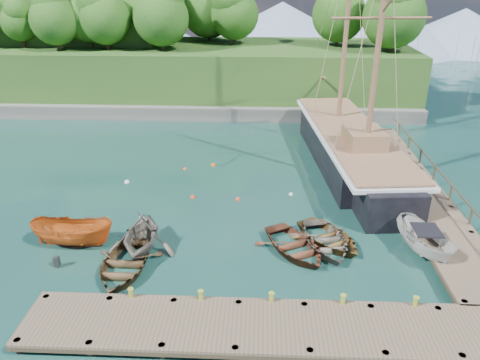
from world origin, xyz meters
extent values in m
plane|color=#163830|center=(0.00, 0.00, 0.00)|extent=(160.00, 160.00, 0.00)
cube|color=brown|center=(2.00, -6.50, 0.54)|extent=(20.00, 3.20, 0.12)
cube|color=black|center=(2.00, -6.50, 0.38)|extent=(20.00, 3.20, 0.20)
cylinder|color=black|center=(-7.70, -7.80, 0.05)|extent=(0.28, 0.28, 1.10)
cylinder|color=black|center=(-7.70, -5.20, 0.05)|extent=(0.28, 0.28, 1.10)
cube|color=brown|center=(11.50, 7.00, 0.54)|extent=(3.20, 24.00, 0.12)
cube|color=black|center=(11.50, 7.00, 0.38)|extent=(3.20, 24.00, 0.20)
cylinder|color=black|center=(10.20, -4.70, 0.05)|extent=(0.28, 0.28, 1.10)
cylinder|color=black|center=(10.20, 18.70, 0.05)|extent=(0.28, 0.28, 1.10)
cylinder|color=black|center=(12.80, 18.70, 0.05)|extent=(0.28, 0.28, 1.10)
cylinder|color=olive|center=(-4.00, -5.10, 0.00)|extent=(0.26, 0.26, 0.45)
cylinder|color=olive|center=(-1.00, -5.10, 0.00)|extent=(0.26, 0.26, 0.45)
cylinder|color=olive|center=(2.00, -5.10, 0.00)|extent=(0.26, 0.26, 0.45)
cylinder|color=olive|center=(5.00, -5.10, 0.00)|extent=(0.26, 0.26, 0.45)
cylinder|color=olive|center=(8.00, -5.10, 0.00)|extent=(0.26, 0.26, 0.45)
imported|color=#4D3922|center=(-5.15, -2.42, 0.00)|extent=(3.35, 4.64, 0.95)
imported|color=#5D584F|center=(-4.66, -0.55, 0.00)|extent=(3.70, 4.25, 2.18)
imported|color=#5A2F1C|center=(3.30, -0.31, 0.00)|extent=(4.93, 5.44, 0.92)
imported|color=#5B554B|center=(4.94, 0.24, 0.00)|extent=(3.99, 4.96, 0.91)
imported|color=brown|center=(5.18, 0.66, 0.00)|extent=(4.87, 5.20, 0.88)
imported|color=#BB5418|center=(-8.39, -0.22, 0.00)|extent=(4.61, 1.99, 1.74)
imported|color=beige|center=(9.90, -0.20, 0.00)|extent=(2.80, 4.65, 1.68)
cube|color=black|center=(8.06, 12.14, 0.75)|extent=(6.19, 15.24, 3.09)
cube|color=black|center=(7.17, 21.65, 0.75)|extent=(3.08, 4.90, 2.78)
cube|color=black|center=(8.85, 3.69, 0.75)|extent=(3.72, 4.12, 2.93)
cube|color=silver|center=(8.06, 12.14, 2.26)|extent=(6.68, 19.90, 0.25)
cube|color=brown|center=(8.06, 12.14, 2.51)|extent=(6.21, 19.43, 0.12)
cube|color=brown|center=(8.36, 8.98, 3.11)|extent=(2.68, 3.21, 1.20)
cylinder|color=brown|center=(6.83, 25.20, 3.71)|extent=(0.88, 6.89, 1.69)
cylinder|color=brown|center=(7.70, 15.95, 10.71)|extent=(0.36, 0.36, 16.40)
cylinder|color=brown|center=(8.42, 8.34, 10.05)|extent=(0.36, 0.36, 15.09)
cylinder|color=#8C7A59|center=(7.13, 22.07, 10.99)|extent=(1.11, 11.29, 9.53)
sphere|color=white|center=(-5.51, 2.81, 0.00)|extent=(0.34, 0.34, 0.34)
sphere|color=red|center=(-2.88, 5.70, 0.00)|extent=(0.35, 0.35, 0.35)
sphere|color=red|center=(0.05, 5.55, 0.00)|extent=(0.32, 0.32, 0.32)
sphere|color=silver|center=(3.46, 6.44, 0.00)|extent=(0.28, 0.28, 0.28)
sphere|color=#DE4D1F|center=(-4.10, 10.31, 0.00)|extent=(0.28, 0.28, 0.28)
sphere|color=#EA6500|center=(-2.10, 11.17, 0.00)|extent=(0.34, 0.34, 0.34)
sphere|color=silver|center=(-7.74, 7.83, 0.00)|extent=(0.36, 0.36, 0.36)
sphere|color=#E14400|center=(2.48, 2.14, 0.00)|extent=(0.36, 0.36, 0.36)
cube|color=#474744|center=(-8.00, 24.00, 0.60)|extent=(50.00, 4.00, 1.40)
cube|color=#1F4514|center=(-8.00, 30.00, 3.00)|extent=(50.00, 14.00, 6.00)
cube|color=#1F4514|center=(-22.00, 34.00, 5.00)|extent=(24.00, 12.00, 10.00)
cylinder|color=#382616|center=(-16.10, 28.11, 6.70)|extent=(0.36, 0.36, 1.40)
sphere|color=#1D4714|center=(-16.10, 28.11, 9.10)|extent=(5.42, 5.42, 5.42)
cylinder|color=#382616|center=(-14.18, 26.81, 6.70)|extent=(0.36, 0.36, 1.40)
sphere|color=#1D4714|center=(-14.18, 26.81, 8.96)|extent=(5.02, 5.02, 5.02)
cylinder|color=#382616|center=(-20.73, 34.78, 6.70)|extent=(0.36, 0.36, 1.40)
sphere|color=#1D4714|center=(-20.73, 34.78, 9.39)|extent=(6.25, 6.25, 6.25)
cylinder|color=#382616|center=(13.91, 26.65, 6.70)|extent=(0.36, 0.36, 1.40)
sphere|color=#1D4714|center=(13.91, 26.65, 9.30)|extent=(6.00, 6.00, 6.00)
cylinder|color=#382616|center=(-25.58, 30.32, 6.70)|extent=(0.36, 0.36, 1.40)
sphere|color=#1D4714|center=(-25.58, 30.32, 9.26)|extent=(5.89, 5.89, 5.89)
cylinder|color=#382616|center=(-1.61, 31.21, 6.70)|extent=(0.36, 0.36, 1.40)
sphere|color=#1D4714|center=(-1.61, 31.21, 9.00)|extent=(5.13, 5.13, 5.13)
cylinder|color=#382616|center=(-21.53, 35.53, 6.70)|extent=(0.36, 0.36, 1.40)
sphere|color=#1D4714|center=(-21.53, 35.53, 8.88)|extent=(4.80, 4.80, 4.80)
cylinder|color=#382616|center=(-10.15, 30.20, 6.70)|extent=(0.36, 0.36, 1.40)
sphere|color=#1D4714|center=(-10.15, 30.20, 9.24)|extent=(5.82, 5.82, 5.82)
cylinder|color=#382616|center=(-4.58, 33.35, 6.70)|extent=(0.36, 0.36, 1.40)
sphere|color=#1D4714|center=(-4.58, 33.35, 9.32)|extent=(6.05, 6.05, 6.05)
cylinder|color=#382616|center=(14.09, 27.65, 6.70)|extent=(0.36, 0.36, 1.40)
sphere|color=#1D4714|center=(14.09, 27.65, 8.87)|extent=(4.77, 4.77, 4.77)
cylinder|color=#382616|center=(-8.51, 26.55, 6.70)|extent=(0.36, 0.36, 1.40)
sphere|color=#1D4714|center=(-8.51, 26.55, 9.11)|extent=(5.47, 5.47, 5.47)
cylinder|color=#382616|center=(9.27, 30.39, 6.70)|extent=(0.36, 0.36, 1.40)
sphere|color=#1D4714|center=(9.27, 30.39, 9.14)|extent=(5.55, 5.55, 5.55)
cylinder|color=#382616|center=(-10.01, 37.76, 6.70)|extent=(0.36, 0.36, 1.40)
sphere|color=#1D4714|center=(-10.01, 37.76, 9.39)|extent=(6.25, 6.25, 6.25)
cylinder|color=#382616|center=(-28.21, 35.82, 6.70)|extent=(0.36, 0.36, 1.40)
sphere|color=#1D4714|center=(-28.21, 35.82, 9.09)|extent=(5.41, 5.41, 5.41)
cylinder|color=#382616|center=(-17.91, 31.40, 6.70)|extent=(0.36, 0.36, 1.40)
sphere|color=#1D4714|center=(-17.91, 31.40, 9.12)|extent=(5.47, 5.47, 5.47)
cylinder|color=#382616|center=(-23.27, 27.64, 6.70)|extent=(0.36, 0.36, 1.40)
sphere|color=#1D4714|center=(-23.27, 27.64, 8.52)|extent=(3.77, 3.77, 3.77)
cylinder|color=#382616|center=(-19.61, 31.47, 6.70)|extent=(0.36, 0.36, 1.40)
sphere|color=#1D4714|center=(-19.61, 31.47, 9.31)|extent=(6.04, 6.04, 6.04)
cylinder|color=#382616|center=(-5.73, 38.37, 6.70)|extent=(0.36, 0.36, 1.40)
sphere|color=#1D4714|center=(-5.73, 38.37, 9.26)|extent=(5.89, 5.89, 5.89)
cylinder|color=#382616|center=(-11.90, 31.02, 6.70)|extent=(0.36, 0.36, 1.40)
sphere|color=#1D4714|center=(-11.90, 31.02, 9.33)|extent=(6.08, 6.08, 6.08)
cylinder|color=#382616|center=(-22.89, 29.25, 6.70)|extent=(0.36, 0.36, 1.40)
sphere|color=#1D4714|center=(-22.89, 29.25, 8.69)|extent=(4.25, 4.25, 4.25)
cylinder|color=#382616|center=(-18.91, 26.06, 6.70)|extent=(0.36, 0.36, 1.40)
sphere|color=#1D4714|center=(-18.91, 26.06, 8.87)|extent=(4.77, 4.77, 4.77)
cone|color=#728CA5|center=(20.00, 70.00, 4.50)|extent=(36.00, 36.00, 9.00)
cone|color=#728CA5|center=(38.00, 70.00, 3.50)|extent=(28.00, 28.00, 7.00)
cone|color=#728CA5|center=(5.00, 70.00, 4.00)|extent=(32.00, 32.00, 8.00)
cone|color=#728CA5|center=(-30.00, 70.00, 5.00)|extent=(40.00, 40.00, 10.00)
camera|label=1|loc=(1.41, -21.06, 13.46)|focal=35.00mm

